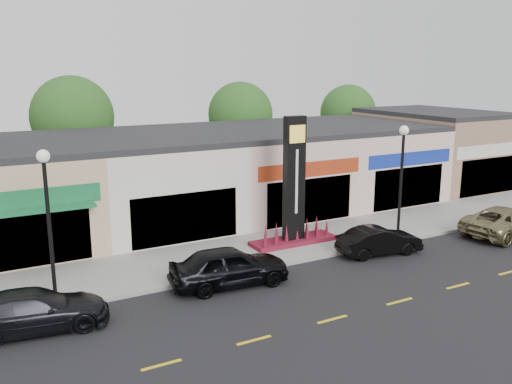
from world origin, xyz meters
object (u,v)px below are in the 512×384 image
at_px(car_black_conv, 379,241).
at_px(car_black_sedan, 229,266).
at_px(car_gold_suv, 506,221).
at_px(lamp_west_near, 48,212).
at_px(pylon_sign, 294,199).
at_px(lamp_east_near, 402,170).
at_px(car_dark_sedan, 34,311).

bearing_deg(car_black_conv, car_black_sedan, 98.50).
height_order(car_black_sedan, car_gold_suv, car_black_sedan).
distance_m(lamp_west_near, car_gold_suv, 21.61).
relative_size(car_black_sedan, car_gold_suv, 0.89).
height_order(pylon_sign, car_black_sedan, pylon_sign).
relative_size(car_black_conv, car_gold_suv, 0.74).
bearing_deg(car_black_conv, lamp_east_near, -53.63).
distance_m(lamp_east_near, car_black_sedan, 10.21).
distance_m(pylon_sign, car_dark_sedan, 12.41).
xyz_separation_m(car_black_conv, car_gold_suv, (7.57, -0.80, 0.09)).
bearing_deg(lamp_east_near, pylon_sign, 161.25).
bearing_deg(lamp_east_near, lamp_west_near, 180.00).
bearing_deg(car_black_conv, lamp_west_near, 93.41).
bearing_deg(lamp_west_near, car_dark_sedan, -119.82).
height_order(lamp_west_near, car_black_conv, lamp_west_near).
xyz_separation_m(lamp_west_near, car_dark_sedan, (-0.88, -1.53, -2.80)).
bearing_deg(car_gold_suv, car_black_conv, 76.71).
distance_m(lamp_west_near, car_black_conv, 14.11).
xyz_separation_m(lamp_west_near, car_black_sedan, (6.23, -1.21, -2.69)).
bearing_deg(lamp_west_near, lamp_east_near, 0.00).
bearing_deg(pylon_sign, car_black_conv, -46.14).
xyz_separation_m(car_dark_sedan, car_black_conv, (14.65, 0.35, -0.04)).
height_order(lamp_east_near, car_gold_suv, lamp_east_near).
distance_m(lamp_east_near, pylon_sign, 5.42).
bearing_deg(car_black_sedan, lamp_east_near, -77.99).
bearing_deg(car_gold_suv, lamp_east_near, 62.35).
relative_size(pylon_sign, car_gold_suv, 1.15).
bearing_deg(car_dark_sedan, car_black_conv, -82.02).
xyz_separation_m(car_dark_sedan, car_gold_suv, (22.22, -0.45, 0.05)).
height_order(car_dark_sedan, car_black_conv, car_dark_sedan).
height_order(pylon_sign, car_dark_sedan, pylon_sign).
height_order(lamp_east_near, car_black_conv, lamp_east_near).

